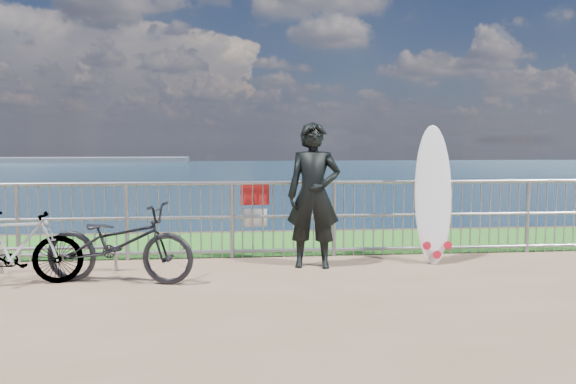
{
  "coord_description": "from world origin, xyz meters",
  "views": [
    {
      "loc": [
        -0.45,
        -6.52,
        1.72
      ],
      "look_at": [
        0.28,
        1.2,
        1.0
      ],
      "focal_mm": 35.0,
      "sensor_mm": 36.0,
      "label": 1
    }
  ],
  "objects": [
    {
      "name": "grass_strip",
      "position": [
        0.0,
        2.7,
        0.01
      ],
      "size": [
        120.0,
        120.0,
        0.0
      ],
      "primitive_type": "plane",
      "color": "#26721F",
      "rests_on": "ground"
    },
    {
      "name": "seascape",
      "position": [
        -43.75,
        147.49,
        -4.03
      ],
      "size": [
        260.0,
        260.0,
        5.0
      ],
      "color": "brown",
      "rests_on": "ground"
    },
    {
      "name": "railing",
      "position": [
        0.02,
        1.6,
        0.58
      ],
      "size": [
        10.06,
        0.1,
        1.13
      ],
      "color": "gray",
      "rests_on": "ground"
    },
    {
      "name": "surfer",
      "position": [
        0.6,
        0.92,
        0.98
      ],
      "size": [
        0.78,
        0.58,
        1.96
      ],
      "primitive_type": "imported",
      "rotation": [
        0.0,
        0.0,
        -0.17
      ],
      "color": "black",
      "rests_on": "ground"
    },
    {
      "name": "surfboard",
      "position": [
        2.31,
        1.06,
        0.9
      ],
      "size": [
        0.59,
        0.54,
        1.95
      ],
      "color": "silver",
      "rests_on": "ground"
    },
    {
      "name": "bicycle_near",
      "position": [
        -1.85,
        0.3,
        0.48
      ],
      "size": [
        1.94,
        1.03,
        0.97
      ],
      "primitive_type": "imported",
      "rotation": [
        0.0,
        0.0,
        1.35
      ],
      "color": "black",
      "rests_on": "ground"
    },
    {
      "name": "bicycle_far",
      "position": [
        -3.03,
        0.26,
        0.45
      ],
      "size": [
        1.56,
        0.65,
        0.91
      ],
      "primitive_type": "imported",
      "rotation": [
        0.0,
        0.0,
        1.72
      ],
      "color": "black",
      "rests_on": "ground"
    },
    {
      "name": "bike_rack",
      "position": [
        -2.74,
        0.91,
        0.28
      ],
      "size": [
        1.64,
        0.05,
        0.34
      ],
      "color": "gray",
      "rests_on": "ground"
    }
  ]
}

